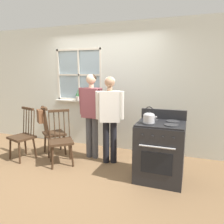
# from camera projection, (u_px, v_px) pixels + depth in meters

# --- Properties ---
(ground_plane) EXTENTS (16.00, 16.00, 0.00)m
(ground_plane) POSITION_uv_depth(u_px,v_px,m) (76.00, 172.00, 3.75)
(ground_plane) COLOR brown
(wall_back) EXTENTS (6.40, 0.16, 2.70)m
(wall_back) POSITION_uv_depth(u_px,v_px,m) (107.00, 88.00, 4.79)
(wall_back) COLOR silver
(wall_back) RESTS_ON ground_plane
(chair_by_window) EXTENTS (0.58, 0.58, 1.00)m
(chair_by_window) POSITION_uv_depth(u_px,v_px,m) (53.00, 133.00, 4.49)
(chair_by_window) COLOR #3D2819
(chair_by_window) RESTS_ON ground_plane
(chair_near_wall) EXTENTS (0.58, 0.58, 1.00)m
(chair_near_wall) POSITION_uv_depth(u_px,v_px,m) (61.00, 141.00, 4.00)
(chair_near_wall) COLOR #3D2819
(chair_near_wall) RESTS_ON ground_plane
(chair_center_cluster) EXTENTS (0.52, 0.51, 1.00)m
(chair_center_cluster) POSITION_uv_depth(u_px,v_px,m) (23.00, 137.00, 4.26)
(chair_center_cluster) COLOR #3D2819
(chair_center_cluster) RESTS_ON ground_plane
(person_elderly_left) EXTENTS (0.52, 0.24, 1.65)m
(person_elderly_left) POSITION_uv_depth(u_px,v_px,m) (92.00, 109.00, 4.22)
(person_elderly_left) COLOR #4C4C51
(person_elderly_left) RESTS_ON ground_plane
(person_teen_center) EXTENTS (0.52, 0.31, 1.61)m
(person_teen_center) POSITION_uv_depth(u_px,v_px,m) (110.00, 113.00, 3.97)
(person_teen_center) COLOR black
(person_teen_center) RESTS_ON ground_plane
(stove) EXTENTS (0.73, 0.68, 1.08)m
(stove) POSITION_uv_depth(u_px,v_px,m) (160.00, 151.00, 3.42)
(stove) COLOR #232326
(stove) RESTS_ON ground_plane
(kettle) EXTENTS (0.21, 0.17, 0.25)m
(kettle) POSITION_uv_depth(u_px,v_px,m) (149.00, 117.00, 3.25)
(kettle) COLOR #B7B7BC
(kettle) RESTS_ON stove
(potted_plant) EXTENTS (0.12, 0.11, 0.28)m
(potted_plant) POSITION_uv_depth(u_px,v_px,m) (78.00, 97.00, 4.97)
(potted_plant) COLOR beige
(potted_plant) RESTS_ON wall_back
(handbag) EXTENTS (0.25, 0.25, 0.31)m
(handbag) POSITION_uv_depth(u_px,v_px,m) (40.00, 116.00, 4.31)
(handbag) COLOR brown
(handbag) RESTS_ON chair_by_window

